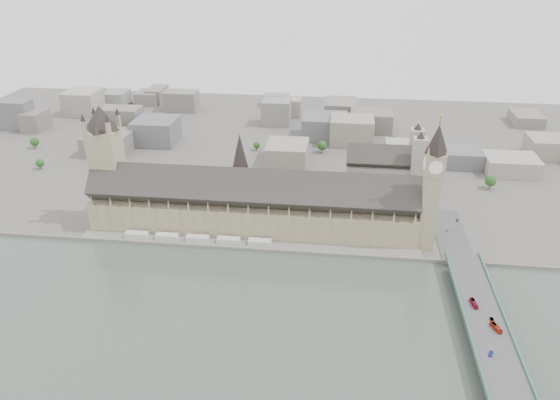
# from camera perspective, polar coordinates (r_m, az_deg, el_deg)

# --- Properties ---
(ground) EXTENTS (900.00, 900.00, 0.00)m
(ground) POSITION_cam_1_polar(r_m,az_deg,el_deg) (437.92, -3.28, -4.34)
(ground) COLOR #595651
(ground) RESTS_ON ground
(river_thames) EXTENTS (600.00, 600.00, 0.00)m
(river_thames) POSITION_cam_1_polar(r_m,az_deg,el_deg) (309.71, -8.83, -19.63)
(river_thames) COLOR #465349
(river_thames) RESTS_ON ground
(embankment_wall) EXTENTS (600.00, 1.50, 3.00)m
(embankment_wall) POSITION_cam_1_polar(r_m,az_deg,el_deg) (424.45, -3.63, -5.17)
(embankment_wall) COLOR slate
(embankment_wall) RESTS_ON ground
(river_terrace) EXTENTS (270.00, 15.00, 2.00)m
(river_terrace) POSITION_cam_1_polar(r_m,az_deg,el_deg) (431.04, -3.45, -4.72)
(river_terrace) COLOR slate
(river_terrace) RESTS_ON ground
(terrace_tents) EXTENTS (118.00, 7.00, 4.00)m
(terrace_tents) POSITION_cam_1_polar(r_m,az_deg,el_deg) (438.28, -8.62, -3.99)
(terrace_tents) COLOR silver
(terrace_tents) RESTS_ON river_terrace
(palace_of_westminster) EXTENTS (265.00, 40.73, 55.44)m
(palace_of_westminster) POSITION_cam_1_polar(r_m,az_deg,el_deg) (444.35, -2.91, -0.54)
(palace_of_westminster) COLOR #9B8769
(palace_of_westminster) RESTS_ON ground
(elizabeth_tower) EXTENTS (17.00, 17.00, 107.50)m
(elizabeth_tower) POSITION_cam_1_polar(r_m,az_deg,el_deg) (418.87, 15.66, 2.12)
(elizabeth_tower) COLOR #9B8769
(elizabeth_tower) RESTS_ON ground
(victoria_tower) EXTENTS (30.00, 30.00, 100.00)m
(victoria_tower) POSITION_cam_1_polar(r_m,az_deg,el_deg) (472.00, -17.68, 4.15)
(victoria_tower) COLOR #9B8769
(victoria_tower) RESTS_ON ground
(central_tower) EXTENTS (13.00, 13.00, 48.00)m
(central_tower) POSITION_cam_1_polar(r_m,az_deg,el_deg) (437.48, -4.17, 4.03)
(central_tower) COLOR gray
(central_tower) RESTS_ON ground
(westminster_bridge) EXTENTS (25.00, 325.00, 10.25)m
(westminster_bridge) POSITION_cam_1_polar(r_m,az_deg,el_deg) (368.01, 20.36, -11.68)
(westminster_bridge) COLOR #474749
(westminster_bridge) RESTS_ON ground
(bridge_parapets) EXTENTS (25.00, 235.00, 1.15)m
(bridge_parapets) POSITION_cam_1_polar(r_m,az_deg,el_deg) (331.07, 22.10, -15.51)
(bridge_parapets) COLOR #386651
(bridge_parapets) RESTS_ON westminster_bridge
(westminster_abbey) EXTENTS (68.00, 36.00, 64.00)m
(westminster_abbey) POSITION_cam_1_polar(r_m,az_deg,el_deg) (507.99, 10.97, 2.76)
(westminster_abbey) COLOR gray
(westminster_abbey) RESTS_ON ground
(city_skyline_inland) EXTENTS (720.00, 360.00, 38.00)m
(city_skyline_inland) POSITION_cam_1_polar(r_m,az_deg,el_deg) (653.15, 0.40, 7.85)
(city_skyline_inland) COLOR gray
(city_skyline_inland) RESTS_ON ground
(park_trees) EXTENTS (110.00, 30.00, 15.00)m
(park_trees) POSITION_cam_1_polar(r_m,az_deg,el_deg) (488.27, -3.25, -0.01)
(park_trees) COLOR #244D1B
(park_trees) RESTS_ON ground
(red_bus_north) EXTENTS (3.80, 10.35, 2.82)m
(red_bus_north) POSITION_cam_1_polar(r_m,az_deg,el_deg) (369.51, 19.61, -10.13)
(red_bus_north) COLOR maroon
(red_bus_north) RESTS_ON westminster_bridge
(red_bus_south) EXTENTS (5.78, 10.24, 2.80)m
(red_bus_south) POSITION_cam_1_polar(r_m,az_deg,el_deg) (353.85, 21.64, -12.27)
(red_bus_south) COLOR red
(red_bus_south) RESTS_ON westminster_bridge
(car_blue) EXTENTS (3.62, 5.08, 1.61)m
(car_blue) POSITION_cam_1_polar(r_m,az_deg,el_deg) (334.86, 21.17, -14.74)
(car_blue) COLOR #1A31AF
(car_blue) RESTS_ON westminster_bridge
(car_silver) EXTENTS (1.77, 4.37, 1.41)m
(car_silver) POSITION_cam_1_polar(r_m,az_deg,el_deg) (360.56, 21.27, -11.56)
(car_silver) COLOR gray
(car_silver) RESTS_ON westminster_bridge
(car_approach) EXTENTS (3.77, 5.68, 1.53)m
(car_approach) POSITION_cam_1_polar(r_m,az_deg,el_deg) (468.50, 18.04, -2.02)
(car_approach) COLOR gray
(car_approach) RESTS_ON westminster_bridge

